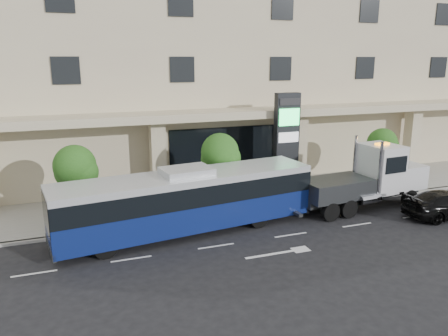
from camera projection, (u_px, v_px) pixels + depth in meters
The scene contains 11 objects.
ground at pixel (277, 225), 23.46m from camera, with size 120.00×120.00×0.00m, color black.
sidewalk at pixel (242, 197), 28.00m from camera, with size 120.00×6.00×0.15m, color gray.
curb at pixel (262, 211), 25.27m from camera, with size 120.00×0.30×0.15m, color gray.
convention_center at pixel (194, 42), 35.09m from camera, with size 60.00×17.60×20.00m.
tree_left at pixel (76, 169), 22.68m from camera, with size 2.27×2.20×4.22m.
tree_mid at pixel (220, 155), 25.29m from camera, with size 2.28×2.20×4.38m.
tree_right at pixel (382, 145), 29.15m from camera, with size 2.10×2.00×4.04m.
city_bus at pixel (187, 200), 22.12m from camera, with size 13.64×4.51×3.39m.
tow_truck at pixel (369, 179), 25.88m from camera, with size 9.31×2.92×4.22m.
black_sedan at pixel (447, 204), 24.47m from camera, with size 2.09×5.15×1.49m, color black.
signage_pylon at pixel (286, 142), 28.18m from camera, with size 1.61×0.60×6.44m.
Camera 1 is at (-10.21, -19.71, 8.68)m, focal length 35.00 mm.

